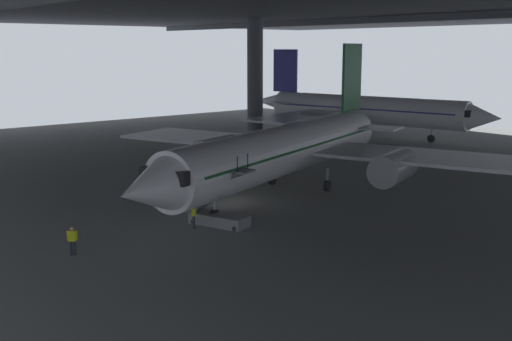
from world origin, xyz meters
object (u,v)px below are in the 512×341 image
at_px(boarding_stairs, 220,214).
at_px(crew_worker_near_nose, 72,239).
at_px(airplane_main, 287,149).
at_px(airplane_distant, 361,110).
at_px(crew_worker_by_stairs, 194,214).

relative_size(boarding_stairs, crew_worker_near_nose, 2.89).
xyz_separation_m(airplane_main, boarding_stairs, (3.92, -9.34, -2.71)).
relative_size(crew_worker_near_nose, airplane_distant, 0.05).
distance_m(crew_worker_near_nose, crew_worker_by_stairs, 7.96).
relative_size(airplane_main, boarding_stairs, 7.62).
distance_m(boarding_stairs, crew_worker_near_nose, 9.69).
height_order(crew_worker_by_stairs, airplane_distant, airplane_distant).
bearing_deg(crew_worker_by_stairs, crew_worker_near_nose, -89.16).
bearing_deg(airplane_distant, crew_worker_by_stairs, -62.24).
bearing_deg(crew_worker_by_stairs, airplane_main, 107.37).
xyz_separation_m(airplane_main, crew_worker_by_stairs, (3.46, -11.07, -2.51)).
distance_m(boarding_stairs, airplane_distant, 44.23).
bearing_deg(airplane_main, airplane_distant, 121.27).
bearing_deg(crew_worker_near_nose, airplane_distant, 113.83).
xyz_separation_m(boarding_stairs, crew_worker_by_stairs, (-0.45, -1.73, 0.20)).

